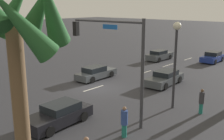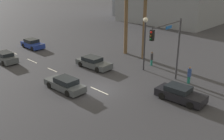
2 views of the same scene
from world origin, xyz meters
TOP-DOWN VIEW (x-y plane):
  - ground_plane at (0.00, 0.00)m, footprint 220.00×220.00m
  - lane_stripe_0 at (-18.00, 0.00)m, footprint 2.37×0.14m
  - lane_stripe_1 at (-12.60, 0.00)m, footprint 2.48×0.14m
  - lane_stripe_2 at (-7.84, 0.00)m, footprint 1.95×0.14m
  - lane_stripe_3 at (0.39, 0.00)m, footprint 2.50×0.14m
  - car_0 at (7.05, 3.76)m, footprint 4.51×2.13m
  - car_1 at (-14.74, -2.62)m, footprint 4.53×1.81m
  - car_2 at (-2.09, -2.20)m, footprint 4.70×1.96m
  - car_4 at (-18.27, 3.29)m, footprint 4.15×2.01m
  - car_5 at (-5.03, 4.06)m, footprint 4.74×2.16m
  - traffic_signal at (4.19, 6.04)m, footprint 0.70×5.64m
  - streetlamp at (-0.19, 7.65)m, footprint 0.56×0.56m
  - pedestrian_0 at (-0.52, 9.63)m, footprint 0.49×0.49m
  - pedestrian_2 at (5.61, 7.85)m, footprint 0.50×0.50m
  - palm_tree_1 at (13.14, 10.71)m, footprint 2.40×2.78m

SIDE VIEW (x-z plane):
  - ground_plane at x=0.00m, z-range 0.00..0.00m
  - lane_stripe_0 at x=-18.00m, z-range 0.00..0.01m
  - lane_stripe_1 at x=-12.60m, z-range 0.00..0.01m
  - lane_stripe_2 at x=-7.84m, z-range 0.00..0.01m
  - lane_stripe_3 at x=0.39m, z-range 0.00..0.01m
  - car_2 at x=-2.09m, z-range -0.05..1.25m
  - car_5 at x=-5.03m, z-range -0.04..1.26m
  - car_0 at x=7.05m, z-range -0.04..1.30m
  - car_4 at x=-18.27m, z-range -0.05..1.31m
  - car_1 at x=-14.74m, z-range -0.04..1.31m
  - pedestrian_0 at x=-0.52m, z-range 0.05..1.82m
  - pedestrian_2 at x=5.61m, z-range 0.04..1.86m
  - streetlamp at x=-0.19m, z-range 1.24..7.42m
  - traffic_signal at x=4.19m, z-range 1.19..7.75m
  - palm_tree_1 at x=13.14m, z-range 2.10..10.27m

